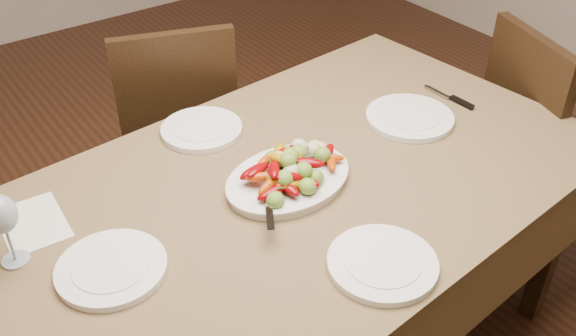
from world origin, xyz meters
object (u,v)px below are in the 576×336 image
at_px(plate_near, 382,264).
at_px(wine_glass, 5,228).
at_px(serving_platter, 288,181).
at_px(dining_table, 288,284).
at_px(chair_right, 553,147).
at_px(plate_far, 202,130).
at_px(plate_right, 410,118).
at_px(chair_far, 176,126).
at_px(plate_left, 112,269).

bearing_deg(plate_near, wine_glass, 142.64).
xyz_separation_m(serving_platter, wine_glass, (-0.69, 0.14, 0.09)).
xyz_separation_m(dining_table, chair_right, (1.17, -0.09, 0.10)).
height_order(serving_platter, plate_far, serving_platter).
height_order(serving_platter, wine_glass, wine_glass).
xyz_separation_m(plate_right, wine_glass, (-1.20, 0.09, 0.09)).
relative_size(dining_table, wine_glass, 8.98).
bearing_deg(plate_near, serving_platter, 88.79).
relative_size(chair_far, plate_near, 3.66).
height_order(plate_left, plate_far, same).
distance_m(plate_far, plate_near, 0.76).
bearing_deg(plate_right, plate_near, -140.22).
distance_m(chair_right, serving_platter, 1.20).
bearing_deg(wine_glass, plate_near, -37.36).
distance_m(plate_near, wine_glass, 0.87).
bearing_deg(chair_far, serving_platter, 103.77).
height_order(chair_right, wine_glass, wine_glass).
distance_m(chair_far, plate_near, 1.29).
bearing_deg(serving_platter, plate_far, 98.74).
xyz_separation_m(serving_platter, plate_left, (-0.52, -0.03, -0.00)).
relative_size(dining_table, serving_platter, 5.14).
distance_m(plate_left, plate_near, 0.63).
bearing_deg(serving_platter, chair_right, -4.93).
relative_size(plate_left, wine_glass, 1.25).
xyz_separation_m(chair_right, plate_left, (-1.69, 0.07, 0.29)).
bearing_deg(chair_far, plate_right, 136.64).
bearing_deg(plate_right, plate_far, 150.00).
height_order(plate_far, plate_near, same).
xyz_separation_m(dining_table, chair_far, (0.09, 0.87, 0.10)).
xyz_separation_m(dining_table, wine_glass, (-0.69, 0.15, 0.48)).
distance_m(chair_right, wine_glass, 1.91).
relative_size(dining_table, plate_far, 7.39).
xyz_separation_m(chair_right, wine_glass, (-1.85, 0.24, 0.39)).
height_order(chair_right, serving_platter, chair_right).
distance_m(plate_right, plate_far, 0.65).
height_order(plate_far, wine_glass, wine_glass).
bearing_deg(plate_left, plate_right, 3.98).
xyz_separation_m(dining_table, plate_far, (-0.05, 0.38, 0.39)).
distance_m(serving_platter, plate_left, 0.53).
xyz_separation_m(dining_table, plate_right, (0.51, 0.05, 0.39)).
bearing_deg(plate_far, wine_glass, -159.98).
xyz_separation_m(chair_right, serving_platter, (-1.16, 0.10, 0.30)).
height_order(plate_right, plate_far, same).
xyz_separation_m(chair_far, plate_near, (-0.09, -1.25, 0.29)).
bearing_deg(plate_far, dining_table, -82.09).
relative_size(dining_table, plate_right, 6.68).
distance_m(plate_left, wine_glass, 0.25).
bearing_deg(plate_near, chair_far, 85.71).
distance_m(serving_platter, wine_glass, 0.71).
distance_m(plate_right, plate_near, 0.67).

